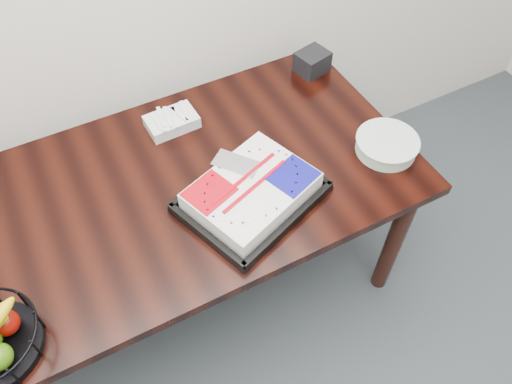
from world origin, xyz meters
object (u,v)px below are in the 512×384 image
cake_tray (252,193)px  napkin_box (312,62)px  plate_stack (387,145)px  table (165,206)px

cake_tray → napkin_box: (0.54, 0.49, 0.00)m
plate_stack → napkin_box: napkin_box is taller
table → cake_tray: bearing=-34.7°
napkin_box → table: bearing=-158.5°
table → plate_stack: size_ratio=7.86×
plate_stack → napkin_box: bearing=89.7°
table → plate_stack: plate_stack is taller
cake_tray → napkin_box: cake_tray is taller
cake_tray → plate_stack: size_ratio=2.35×
plate_stack → table: bearing=165.7°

